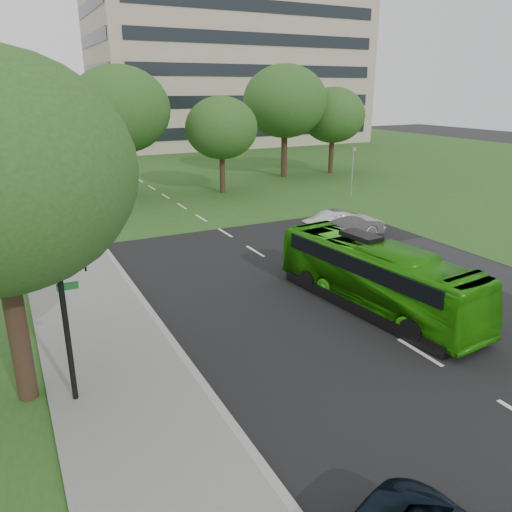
# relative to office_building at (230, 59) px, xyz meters

# --- Properties ---
(ground) EXTENTS (160.00, 160.00, 0.00)m
(ground) POSITION_rel_office_building_xyz_m (-21.96, -61.96, -12.50)
(ground) COLOR black
(ground) RESTS_ON ground
(street_surfaces) EXTENTS (120.00, 120.00, 0.15)m
(street_surfaces) POSITION_rel_office_building_xyz_m (-22.34, -39.21, -12.47)
(street_surfaces) COLOR black
(street_surfaces) RESTS_ON ground
(office_building) EXTENTS (40.10, 20.10, 25.00)m
(office_building) POSITION_rel_office_building_xyz_m (0.00, 0.00, 0.00)
(office_building) COLOR tan
(office_building) RESTS_ON ground
(tree_park_b) EXTENTS (7.60, 7.60, 9.96)m
(tree_park_b) POSITION_rel_office_building_xyz_m (-24.89, -35.22, -5.78)
(tree_park_b) COLOR black
(tree_park_b) RESTS_ON ground
(tree_park_c) EXTENTS (5.80, 5.80, 7.71)m
(tree_park_c) POSITION_rel_office_building_xyz_m (-17.26, -36.69, -7.27)
(tree_park_c) COLOR black
(tree_park_c) RESTS_ON ground
(tree_park_d) EXTENTS (7.88, 7.88, 10.42)m
(tree_park_d) POSITION_rel_office_building_xyz_m (-8.83, -32.21, -5.44)
(tree_park_d) COLOR black
(tree_park_d) RESTS_ON ground
(tree_park_e) EXTENTS (6.30, 6.30, 8.40)m
(tree_park_e) POSITION_rel_office_building_xyz_m (-3.48, -32.47, -6.79)
(tree_park_e) COLOR black
(tree_park_e) RESTS_ON ground
(bus) EXTENTS (3.17, 9.59, 2.62)m
(bus) POSITION_rel_office_building_xyz_m (-20.96, -60.39, -11.19)
(bus) COLOR #28950D
(bus) RESTS_ON ground
(sedan) EXTENTS (4.84, 1.81, 1.58)m
(sedan) POSITION_rel_office_building_xyz_m (-16.20, -51.96, -11.71)
(sedan) COLOR #ACABB0
(sedan) RESTS_ON ground
(traffic_light) EXTENTS (0.87, 0.26, 5.38)m
(traffic_light) POSITION_rel_office_building_xyz_m (-32.29, -61.70, -9.34)
(traffic_light) COLOR black
(traffic_light) RESTS_ON ground
(camera_pole) EXTENTS (0.37, 0.33, 3.95)m
(camera_pole) POSITION_rel_office_building_xyz_m (-9.04, -43.20, -9.95)
(camera_pole) COLOR gray
(camera_pole) RESTS_ON ground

